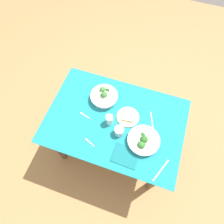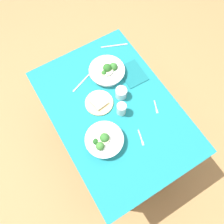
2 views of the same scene
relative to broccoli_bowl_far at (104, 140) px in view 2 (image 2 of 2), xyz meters
The scene contains 12 objects.
ground_plane 0.78m from the broccoli_bowl_far, 47.25° to the right, with size 6.00×6.00×0.00m, color #9E7547.
dining_table 0.29m from the broccoli_bowl_far, 47.25° to the right, with size 1.20×0.83×0.70m.
broccoli_bowl_far is the anchor object (origin of this frame).
broccoli_bowl_near 0.53m from the broccoli_bowl_far, 33.23° to the right, with size 0.26×0.26×0.10m.
bread_side_plate 0.29m from the broccoli_bowl_far, 23.48° to the right, with size 0.20×0.20×0.03m.
water_glass_center 0.24m from the broccoli_bowl_far, 59.53° to the right, with size 0.06×0.06×0.10m, color silver.
water_glass_side 0.36m from the broccoli_bowl_far, 49.98° to the right, with size 0.08×0.08×0.08m, color silver.
fork_by_far_bowl 0.44m from the broccoli_bowl_far, 86.70° to the right, with size 0.09×0.05×0.00m.
fork_by_near_bowl 0.25m from the broccoli_bowl_far, 115.67° to the right, with size 0.11×0.04×0.00m.
table_knife_left 0.49m from the broccoli_bowl_far, 10.89° to the right, with size 0.20×0.01×0.00m, color #B7B7BC.
table_knife_right 0.79m from the broccoli_bowl_far, 36.42° to the right, with size 0.21×0.01×0.00m, color #B7B7BC.
napkin_folded_upper 0.56m from the broccoli_bowl_far, 52.71° to the right, with size 0.21×0.16×0.01m, color #156870.
Camera 2 is at (-0.54, 0.35, 2.15)m, focal length 36.55 mm.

